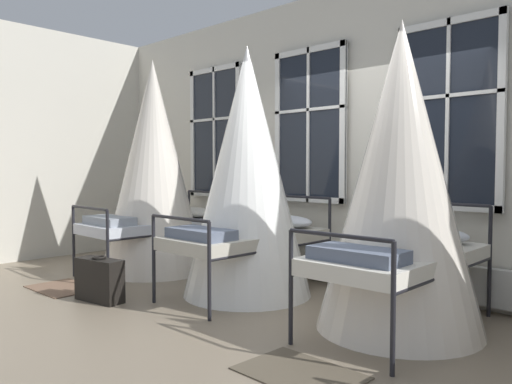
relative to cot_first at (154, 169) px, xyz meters
The scene contains 9 objects.
ground 2.96m from the cot_first, ahead, with size 18.98×18.98×0.00m, color gray.
back_wall_with_windows 2.90m from the cot_first, 23.82° to the left, with size 9.37×0.10×3.47m, color beige.
window_bank 2.83m from the cot_first, 21.62° to the left, with size 6.23×0.10×2.77m.
cot_first is the anchor object (origin of this frame).
cot_second 1.76m from the cot_first, ahead, with size 1.39×1.87×2.68m.
cot_third 3.52m from the cot_first, ahead, with size 1.39×1.86×2.60m.
rug_first 1.87m from the cot_first, 88.09° to the right, with size 0.80×0.56×0.01m, color brown.
rug_third 3.96m from the cot_first, 20.27° to the right, with size 0.80×0.56×0.01m, color brown.
suitcase_dark 1.91m from the cot_first, 56.21° to the right, with size 0.58×0.29×0.47m.
Camera 1 is at (2.89, -3.74, 1.37)m, focal length 35.04 mm.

